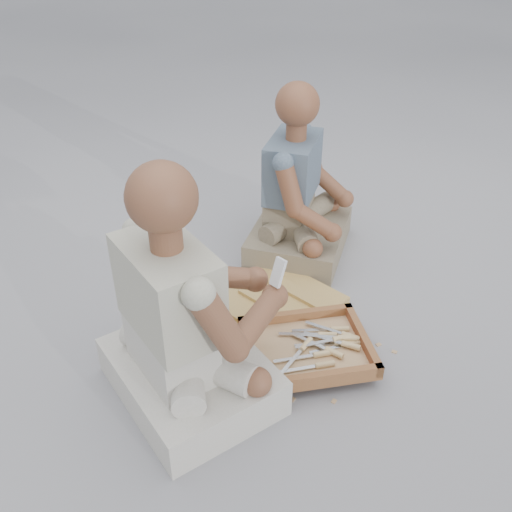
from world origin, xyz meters
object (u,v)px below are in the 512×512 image
carved_panel (258,315)px  tool_tray (307,349)px  companion (299,200)px  craftsman (185,326)px

carved_panel → tool_tray: tool_tray is taller
tool_tray → companion: companion is taller
craftsman → companion: (0.81, 0.62, -0.03)m
carved_panel → companion: 0.62m
carved_panel → tool_tray: size_ratio=1.22×
craftsman → companion: bearing=120.6°
craftsman → tool_tray: bearing=75.1°
craftsman → companion: 1.02m
craftsman → companion: craftsman is taller
carved_panel → tool_tray: bearing=-81.1°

